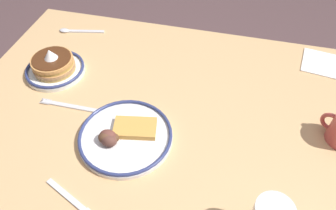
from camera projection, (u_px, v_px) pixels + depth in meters
ground_plane at (169, 208)px, 1.55m from camera, size 6.00×6.00×0.00m
dining_table at (170, 120)px, 1.04m from camera, size 1.34×0.88×0.75m
plate_near_main at (54, 66)px, 1.08m from camera, size 0.20×0.20×0.10m
plate_center_pancakes at (124, 136)px, 0.90m from camera, size 0.27×0.27×0.05m
paper_napkin at (324, 64)px, 1.13m from camera, size 0.17×0.16×0.00m
fork_near at (69, 106)px, 0.99m from camera, size 0.20×0.02×0.01m
butter_knife at (78, 205)px, 0.77m from camera, size 0.21×0.10×0.01m
tea_spoon at (75, 31)px, 1.27m from camera, size 0.18×0.05×0.01m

